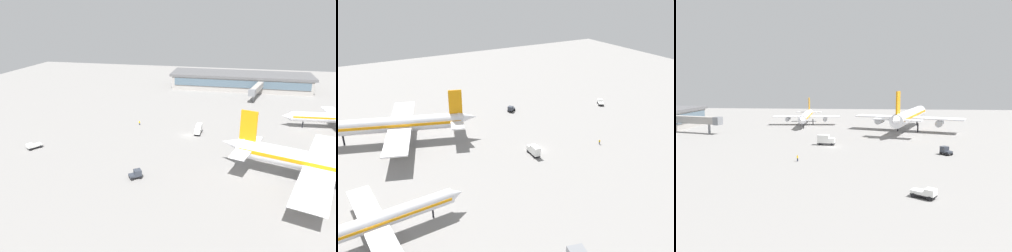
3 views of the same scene
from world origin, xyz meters
The scene contains 7 objects.
ground centered at (0.00, 0.00, 0.00)m, with size 288.00×288.00×0.00m, color gray.
airplane_at_gate centered at (-38.91, 27.83, 6.13)m, with size 54.02×44.32×16.87m.
airplane_taxiing centered at (-52.72, -18.09, 4.33)m, with size 39.21×31.52×11.92m.
pushback_tractor centered at (46.09, 21.86, 0.97)m, with size 3.96×4.73×1.90m.
baggage_tug centered at (8.35, 33.04, 1.16)m, with size 3.75×3.54×2.30m.
catering_truck centered at (-3.49, -2.60, 1.70)m, with size 2.45×5.69×3.30m.
ground_crew_worker centered at (19.76, -6.79, 0.85)m, with size 0.56×0.47×1.67m.
Camera 2 is at (-58.28, -85.02, 53.95)m, focal length 38.13 mm.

